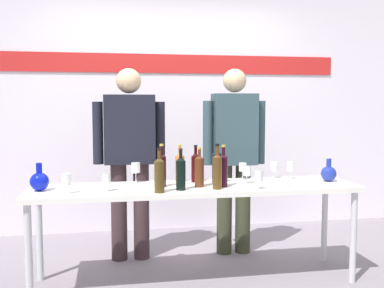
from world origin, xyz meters
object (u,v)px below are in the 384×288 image
(presenter_right, at_px, (234,150))
(wine_glass_right_2, at_px, (259,176))
(decanter_blue_right, at_px, (329,173))
(wine_glass_right_0, at_px, (243,167))
(wine_bottle_3, at_px, (217,170))
(wine_glass_left_2, at_px, (136,168))
(wine_bottle_8, at_px, (180,166))
(wine_bottle_1, at_px, (223,169))
(wine_glass_right_1, at_px, (247,171))
(wine_glass_right_3, at_px, (290,167))
(wine_glass_left_0, at_px, (107,179))
(wine_bottle_5, at_px, (181,173))
(display_table, at_px, (195,194))
(decanter_blue_left, at_px, (39,181))
(presenter_left, at_px, (130,150))
(wine_glass_left_1, at_px, (67,180))
(wine_bottle_7, at_px, (199,170))
(wine_bottle_0, at_px, (196,166))
(wine_bottle_4, at_px, (159,174))
(wine_glass_right_4, at_px, (274,167))
(wine_bottle_2, at_px, (162,169))
(wine_bottle_6, at_px, (217,166))

(presenter_right, relative_size, wine_glass_right_2, 12.43)
(decanter_blue_right, height_order, wine_glass_right_0, decanter_blue_right)
(wine_bottle_3, bearing_deg, wine_glass_left_2, 146.40)
(wine_bottle_3, xyz_separation_m, wine_bottle_8, (-0.22, 0.38, -0.02))
(wine_bottle_1, bearing_deg, wine_bottle_3, -127.56)
(wine_glass_right_1, distance_m, wine_glass_right_3, 0.44)
(presenter_right, relative_size, wine_glass_left_0, 12.83)
(wine_bottle_1, bearing_deg, wine_bottle_5, -166.93)
(display_table, xyz_separation_m, wine_bottle_8, (-0.09, 0.22, 0.19))
(decanter_blue_left, xyz_separation_m, presenter_right, (1.62, 0.61, 0.14))
(wine_glass_left_2, relative_size, wine_glass_right_1, 1.16)
(presenter_left, bearing_deg, display_table, -51.98)
(wine_glass_left_1, bearing_deg, wine_bottle_7, 5.53)
(wine_bottle_0, xyz_separation_m, wine_bottle_7, (-0.01, -0.22, 0.00))
(presenter_right, xyz_separation_m, wine_glass_right_3, (0.36, -0.45, -0.11))
(wine_glass_left_1, relative_size, wine_glass_right_2, 1.05)
(wine_bottle_3, height_order, wine_bottle_7, wine_bottle_3)
(wine_bottle_3, xyz_separation_m, wine_bottle_4, (-0.43, -0.06, -0.01))
(presenter_left, bearing_deg, wine_bottle_7, -53.02)
(decanter_blue_left, height_order, wine_bottle_0, wine_bottle_0)
(wine_bottle_7, relative_size, wine_glass_right_3, 2.06)
(wine_bottle_0, relative_size, wine_glass_left_0, 2.25)
(decanter_blue_right, relative_size, wine_bottle_8, 0.62)
(wine_glass_right_4, bearing_deg, wine_glass_right_2, -123.24)
(display_table, height_order, wine_glass_right_0, wine_glass_right_0)
(wine_glass_right_2, bearing_deg, wine_bottle_1, 149.53)
(presenter_right, bearing_deg, wine_bottle_2, -140.55)
(wine_glass_right_1, relative_size, wine_glass_right_2, 1.02)
(decanter_blue_left, height_order, wine_bottle_7, wine_bottle_7)
(wine_bottle_8, distance_m, wine_glass_left_1, 0.93)
(wine_bottle_6, xyz_separation_m, wine_bottle_7, (-0.17, -0.14, -0.01))
(wine_glass_left_1, bearing_deg, wine_glass_left_2, 36.15)
(wine_glass_left_2, distance_m, wine_glass_right_3, 1.28)
(presenter_right, xyz_separation_m, wine_bottle_8, (-0.56, -0.39, -0.09))
(wine_bottle_6, distance_m, wine_glass_right_0, 0.28)
(wine_glass_right_1, bearing_deg, wine_bottle_3, -146.34)
(wine_bottle_3, xyz_separation_m, wine_glass_right_0, (0.31, 0.37, -0.04))
(display_table, bearing_deg, wine_bottle_8, 111.69)
(decanter_blue_right, distance_m, wine_bottle_8, 1.21)
(display_table, distance_m, wine_bottle_5, 0.28)
(wine_bottle_3, bearing_deg, wine_bottle_6, 77.29)
(decanter_blue_left, height_order, presenter_right, presenter_right)
(display_table, xyz_separation_m, wine_glass_left_1, (-0.94, -0.14, 0.16))
(decanter_blue_right, height_order, wine_glass_left_1, decanter_blue_right)
(presenter_left, relative_size, wine_bottle_6, 5.39)
(presenter_right, height_order, wine_bottle_5, presenter_right)
(wine_bottle_5, bearing_deg, wine_glass_left_2, 129.36)
(decanter_blue_right, bearing_deg, wine_bottle_3, -170.85)
(wine_bottle_5, bearing_deg, wine_bottle_2, 128.76)
(presenter_right, height_order, wine_bottle_4, presenter_right)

